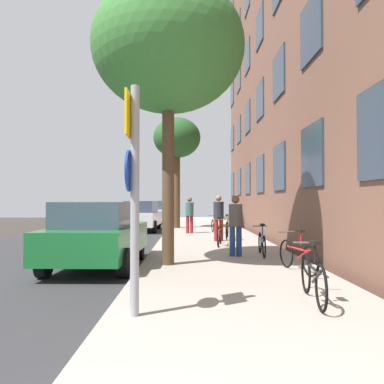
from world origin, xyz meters
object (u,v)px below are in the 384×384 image
object	(u,v)px
traffic_light	(177,184)
car_0	(98,234)
car_2	(156,212)
bicycle_3	(219,234)
bicycle_2	(262,243)
bicycle_0	(313,277)
car_1	(142,216)
bicycle_1	(298,255)
pedestrian_1	(219,215)
sign_post	(133,182)
pedestrian_2	(190,213)
tree_near	(168,49)
tree_far	(177,139)
bicycle_5	(215,226)
bicycle_4	(227,229)
pedestrian_0	(236,221)

from	to	relation	value
traffic_light	car_0	world-z (taller)	traffic_light
car_2	bicycle_3	bearing A→B (deg)	-76.63
bicycle_3	car_2	bearing A→B (deg)	103.37
bicycle_2	bicycle_0	bearing A→B (deg)	-91.98
traffic_light	car_2	distance (m)	6.53
car_1	car_2	world-z (taller)	same
bicycle_1	pedestrian_1	world-z (taller)	pedestrian_1
sign_post	pedestrian_2	world-z (taller)	sign_post
pedestrian_2	traffic_light	bearing A→B (deg)	100.44
bicycle_0	tree_near	bearing A→B (deg)	125.36
bicycle_1	pedestrian_2	xyz separation A→B (m)	(-2.31, 9.64, 0.61)
bicycle_2	car_1	distance (m)	10.89
sign_post	bicycle_2	bearing A→B (deg)	62.71
sign_post	bicycle_1	distance (m)	4.60
pedestrian_2	car_2	size ratio (longest dim) A/B	0.43
car_1	car_2	size ratio (longest dim) A/B	1.10
tree_far	car_1	bearing A→B (deg)	-155.32
tree_near	bicycle_0	distance (m)	6.40
car_0	pedestrian_2	bearing A→B (deg)	74.84
bicycle_5	car_0	size ratio (longest dim) A/B	0.42
car_2	tree_far	bearing A→B (deg)	-74.45
bicycle_5	pedestrian_1	world-z (taller)	pedestrian_1
bicycle_0	bicycle_1	distance (m)	2.45
bicycle_2	car_2	bearing A→B (deg)	104.71
car_0	car_1	distance (m)	11.11
traffic_light	bicycle_5	distance (m)	4.76
bicycle_0	bicycle_1	xyz separation A→B (m)	(0.47, 2.40, -0.01)
bicycle_1	bicycle_3	world-z (taller)	bicycle_3
traffic_light	bicycle_4	size ratio (longest dim) A/B	2.16
bicycle_1	car_0	xyz separation A→B (m)	(-4.61, 1.16, 0.36)
bicycle_0	pedestrian_1	bearing A→B (deg)	94.97
bicycle_0	bicycle_1	size ratio (longest dim) A/B	1.04
bicycle_3	bicycle_5	distance (m)	4.80
pedestrian_1	car_2	world-z (taller)	pedestrian_1
tree_near	pedestrian_2	xyz separation A→B (m)	(0.55, 8.67, -4.29)
bicycle_0	bicycle_3	distance (m)	7.25
bicycle_2	car_1	bearing A→B (deg)	114.96
tree_near	tree_far	bearing A→B (deg)	90.75
bicycle_4	car_2	bearing A→B (deg)	108.06
bicycle_4	car_0	size ratio (longest dim) A/B	0.41
pedestrian_2	car_0	xyz separation A→B (m)	(-2.30, -8.48, -0.25)
bicycle_4	pedestrian_0	bearing A→B (deg)	-93.16
sign_post	pedestrian_1	distance (m)	9.46
traffic_light	bicycle_2	world-z (taller)	traffic_light
car_0	bicycle_5	bearing A→B (deg)	67.61
car_2	bicycle_2	bearing A→B (deg)	-75.29
traffic_light	car_1	size ratio (longest dim) A/B	0.82
bicycle_0	car_0	xyz separation A→B (m)	(-4.14, 3.56, 0.35)
sign_post	pedestrian_2	xyz separation A→B (m)	(0.81, 12.70, -0.83)
bicycle_0	bicycle_4	xyz separation A→B (m)	(-0.32, 9.60, 0.01)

